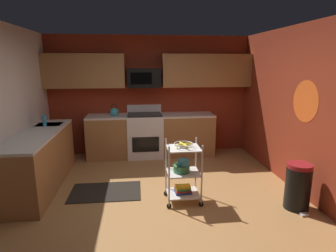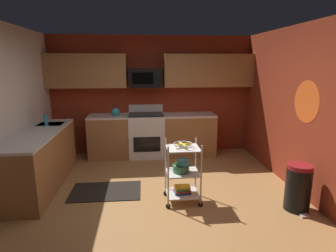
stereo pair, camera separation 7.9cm
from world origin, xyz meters
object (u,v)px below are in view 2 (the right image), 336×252
(microwave, at_px, (145,78))
(dish_soap_bottle, at_px, (46,120))
(oven_range, at_px, (146,135))
(book_stack, at_px, (182,190))
(fruit_bowl, at_px, (183,144))
(kettle, at_px, (116,112))
(mixing_bowl_small, at_px, (183,162))
(trash_can, at_px, (298,187))
(rolling_cart, at_px, (183,172))
(mixing_bowl_large, at_px, (181,168))

(microwave, xyz_separation_m, dish_soap_bottle, (-1.79, -1.01, -0.68))
(microwave, height_order, dish_soap_bottle, microwave)
(oven_range, distance_m, microwave, 1.23)
(oven_range, relative_size, book_stack, 4.46)
(fruit_bowl, bearing_deg, kettle, 117.35)
(mixing_bowl_small, distance_m, dish_soap_bottle, 2.64)
(mixing_bowl_small, distance_m, trash_can, 1.63)
(microwave, bearing_deg, kettle, -170.43)
(oven_range, height_order, dish_soap_bottle, dish_soap_bottle)
(microwave, bearing_deg, book_stack, -78.16)
(rolling_cart, distance_m, trash_can, 1.61)
(rolling_cart, height_order, book_stack, rolling_cart)
(book_stack, bearing_deg, kettle, 117.35)
(fruit_bowl, bearing_deg, dish_soap_bottle, 150.87)
(oven_range, distance_m, book_stack, 2.24)
(book_stack, height_order, kettle, kettle)
(rolling_cart, distance_m, kettle, 2.50)
(dish_soap_bottle, relative_size, trash_can, 0.30)
(mixing_bowl_small, xyz_separation_m, kettle, (-1.12, 2.18, 0.38))
(oven_range, height_order, rolling_cart, oven_range)
(mixing_bowl_large, xyz_separation_m, dish_soap_bottle, (-2.24, 1.26, 0.50))
(microwave, bearing_deg, mixing_bowl_small, -78.26)
(mixing_bowl_large, xyz_separation_m, trash_can, (1.58, -0.40, -0.19))
(kettle, distance_m, dish_soap_bottle, 1.46)
(oven_range, bearing_deg, trash_can, -51.56)
(book_stack, bearing_deg, mixing_bowl_large, 180.00)
(mixing_bowl_small, relative_size, book_stack, 0.74)
(oven_range, relative_size, kettle, 4.17)
(mixing_bowl_small, height_order, kettle, kettle)
(book_stack, height_order, trash_can, trash_can)
(mixing_bowl_large, relative_size, mixing_bowl_small, 1.38)
(book_stack, distance_m, kettle, 2.57)
(microwave, xyz_separation_m, rolling_cart, (0.48, -2.27, -1.25))
(oven_range, xyz_separation_m, microwave, (-0.00, 0.10, 1.22))
(microwave, height_order, kettle, microwave)
(dish_soap_bottle, bearing_deg, mixing_bowl_small, -29.51)
(dish_soap_bottle, bearing_deg, oven_range, 26.77)
(oven_range, relative_size, microwave, 1.57)
(rolling_cart, bearing_deg, fruit_bowl, 0.00)
(mixing_bowl_small, bearing_deg, microwave, 101.74)
(oven_range, distance_m, fruit_bowl, 2.26)
(microwave, relative_size, dish_soap_bottle, 3.50)
(fruit_bowl, xyz_separation_m, book_stack, (0.00, -0.00, -0.69))
(mixing_bowl_large, distance_m, dish_soap_bottle, 2.62)
(oven_range, height_order, mixing_bowl_large, oven_range)
(oven_range, relative_size, dish_soap_bottle, 5.50)
(oven_range, relative_size, mixing_bowl_large, 4.37)
(rolling_cart, bearing_deg, trash_can, -14.22)
(microwave, bearing_deg, fruit_bowl, -78.16)
(microwave, height_order, mixing_bowl_large, microwave)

